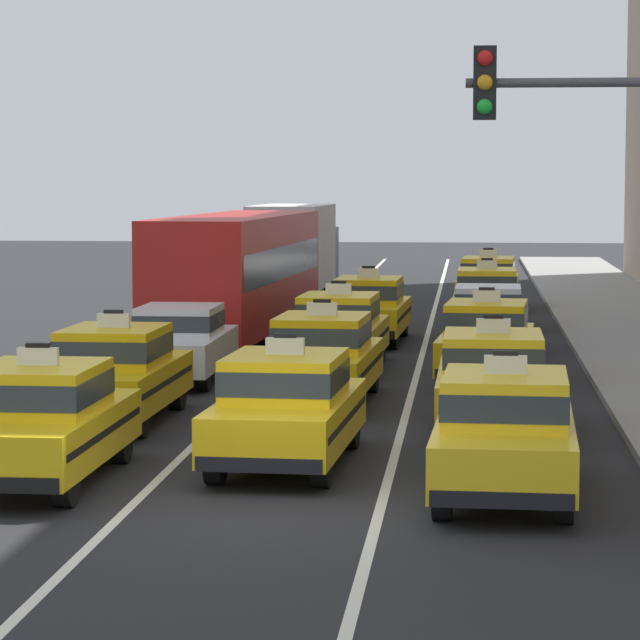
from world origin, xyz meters
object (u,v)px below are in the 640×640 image
(taxi_left_nearest, at_px, (41,420))
(taxi_center_third, at_px, (339,330))
(box_truck_left_fifth, at_px, (295,249))
(bus_left_fourth, at_px, (238,269))
(taxi_right_third, at_px, (487,339))
(sedan_right_fourth, at_px, (488,316))
(taxi_right_fifth, at_px, (487,297))
(taxi_center_nearest, at_px, (286,407))
(taxi_right_nearest, at_px, (505,432))
(taxi_right_second, at_px, (493,379))
(taxi_left_second, at_px, (116,372))
(sedan_left_third, at_px, (180,341))
(taxi_center_second, at_px, (323,357))
(taxi_center_fourth, at_px, (369,308))
(taxi_right_sixth, at_px, (488,282))

(taxi_left_nearest, distance_m, taxi_center_third, 13.31)
(box_truck_left_fifth, bearing_deg, bus_left_fourth, -90.69)
(bus_left_fourth, relative_size, box_truck_left_fifth, 1.61)
(box_truck_left_fifth, distance_m, taxi_right_third, 20.75)
(sedan_right_fourth, relative_size, taxi_right_fifth, 0.95)
(taxi_center_nearest, distance_m, taxi_right_nearest, 3.67)
(taxi_right_nearest, bearing_deg, taxi_center_third, 104.04)
(taxi_left_nearest, relative_size, taxi_right_second, 1.00)
(taxi_left_nearest, bearing_deg, taxi_center_nearest, 26.46)
(bus_left_fourth, height_order, taxi_right_third, bus_left_fourth)
(taxi_center_third, bearing_deg, taxi_right_third, -28.30)
(taxi_center_nearest, height_order, taxi_right_second, same)
(bus_left_fourth, xyz_separation_m, taxi_center_third, (3.16, -6.12, -0.94))
(taxi_left_second, xyz_separation_m, taxi_center_nearest, (3.39, -3.67, 0.00))
(sedan_right_fourth, bearing_deg, taxi_right_nearest, -89.89)
(taxi_right_second, bearing_deg, taxi_right_nearest, -89.05)
(taxi_right_third, bearing_deg, sedan_left_third, -174.46)
(taxi_center_second, height_order, taxi_right_fifth, same)
(taxi_left_second, relative_size, taxi_right_second, 1.00)
(box_truck_left_fifth, relative_size, taxi_right_fifth, 1.54)
(box_truck_left_fifth, bearing_deg, taxi_center_nearest, -83.77)
(taxi_center_second, bearing_deg, taxi_left_nearest, -111.81)
(taxi_left_second, height_order, taxi_right_nearest, same)
(taxi_left_nearest, distance_m, sedan_left_third, 10.64)
(taxi_center_nearest, relative_size, taxi_center_third, 1.00)
(taxi_left_second, xyz_separation_m, bus_left_fourth, (0.03, 13.82, 0.94))
(taxi_left_nearest, bearing_deg, taxi_center_fourth, 79.89)
(taxi_right_sixth, bearing_deg, taxi_center_fourth, -107.12)
(taxi_center_second, relative_size, taxi_right_sixth, 0.99)
(taxi_right_nearest, xyz_separation_m, sedan_right_fourth, (-0.03, 17.30, -0.03))
(bus_left_fourth, distance_m, taxi_center_fourth, 3.62)
(taxi_left_second, xyz_separation_m, taxi_center_second, (3.32, 2.60, 0.00))
(taxi_left_second, bearing_deg, taxi_center_second, 38.03)
(sedan_left_third, xyz_separation_m, taxi_center_nearest, (3.28, -9.04, 0.03))
(sedan_left_third, relative_size, taxi_right_fifth, 0.94)
(box_truck_left_fifth, xyz_separation_m, sedan_right_fourth, (6.30, -14.04, -0.93))
(taxi_center_third, bearing_deg, taxi_center_nearest, -89.02)
(taxi_center_third, height_order, taxi_right_second, same)
(taxi_right_sixth, bearing_deg, sedan_right_fourth, -90.67)
(taxi_center_third, bearing_deg, taxi_left_nearest, -103.10)
(taxi_center_third, bearing_deg, sedan_left_third, -142.92)
(taxi_right_third, bearing_deg, taxi_right_fifth, 89.41)
(taxi_left_second, distance_m, taxi_center_nearest, 4.99)
(sedan_right_fourth, distance_m, taxi_right_fifth, 5.63)
(taxi_right_third, height_order, taxi_right_sixth, same)
(taxi_right_sixth, bearing_deg, taxi_center_third, -102.25)
(bus_left_fourth, xyz_separation_m, taxi_center_second, (3.29, -11.23, -0.94))
(sedan_right_fourth, bearing_deg, taxi_right_fifth, 89.74)
(taxi_center_nearest, bearing_deg, taxi_center_third, 90.98)
(sedan_right_fourth, xyz_separation_m, taxi_right_sixth, (0.14, 11.76, 0.03))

